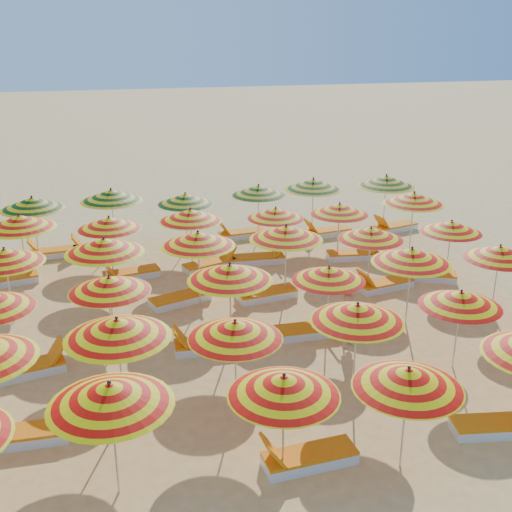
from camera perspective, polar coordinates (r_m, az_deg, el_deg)
The scene contains 52 objects.
ground at distance 17.24m, azimuth 0.38°, elevation -5.56°, with size 120.00×120.00×0.00m, color #F6C26D.
umbrella_1 at distance 10.70m, azimuth -12.84°, elevation -11.93°, with size 2.13×2.13×2.18m.
umbrella_2 at distance 10.91m, azimuth 2.50°, elevation -11.46°, with size 2.30×2.30×2.04m.
umbrella_3 at distance 11.39m, azimuth 13.37°, elevation -10.55°, with size 2.28×2.28×2.04m.
umbrella_7 at distance 12.69m, azimuth -12.23°, elevation -6.33°, with size 2.55×2.55×2.21m.
umbrella_8 at distance 12.71m, azimuth -1.87°, elevation -6.60°, with size 2.21×2.21×2.02m.
umbrella_9 at distance 13.43m, azimuth 9.00°, elevation -5.02°, with size 2.54×2.54×2.09m.
umbrella_10 at distance 14.91m, azimuth 17.73°, elevation -3.67°, with size 2.11×2.11×1.95m.
umbrella_13 at distance 15.18m, azimuth -12.89°, elevation -2.46°, with size 2.25×2.25×2.02m.
umbrella_14 at distance 15.14m, azimuth -2.34°, elevation -1.47°, with size 2.60×2.60×2.17m.
umbrella_15 at distance 15.74m, azimuth 6.50°, elevation -1.58°, with size 2.32×2.32×1.92m.
umbrella_16 at distance 16.69m, azimuth 13.66°, elevation 0.00°, with size 2.56×2.56×2.15m.
umbrella_17 at distance 18.04m, azimuth 20.85°, elevation 0.28°, with size 2.00×2.00×1.99m.
umbrella_18 at distance 17.51m, azimuth -21.43°, elevation 0.00°, with size 2.30×2.30×2.12m.
umbrella_19 at distance 17.25m, azimuth -13.35°, elevation 0.90°, with size 2.56×2.56×2.21m.
umbrella_20 at distance 17.48m, azimuth -5.17°, elevation 1.50°, with size 2.69×2.69×2.17m.
umbrella_21 at distance 17.87m, azimuth 2.69°, elevation 2.08°, with size 2.32×2.32×2.20m.
umbrella_22 at distance 18.63m, azimuth 10.16°, elevation 1.99°, with size 2.41×2.41×2.00m.
umbrella_23 at distance 19.98m, azimuth 16.97°, elevation 2.49°, with size 2.36×2.36×1.93m.
umbrella_24 at distance 20.02m, azimuth -20.27°, elevation 2.87°, with size 2.38×2.38×2.21m.
umbrella_25 at distance 19.72m, azimuth -12.92°, elevation 2.88°, with size 2.44×2.44×2.02m.
umbrella_26 at distance 19.95m, azimuth -5.85°, elevation 3.63°, with size 2.05×2.05×2.07m.
umbrella_27 at distance 20.51m, azimuth 1.76°, elevation 3.83°, with size 2.22×2.22×1.93m.
umbrella_28 at distance 20.88m, azimuth 7.43°, elevation 4.16°, with size 2.19×2.19×2.00m.
umbrella_29 at distance 22.04m, azimuth 13.85°, elevation 5.00°, with size 2.56×2.56×2.17m.
umbrella_30 at distance 21.97m, azimuth -19.28°, elevation 4.45°, with size 2.50×2.50×2.20m.
umbrella_31 at distance 22.15m, azimuth -12.74°, elevation 5.28°, with size 2.46×2.46×2.22m.
umbrella_32 at distance 21.97m, azimuth -6.30°, elevation 5.07°, with size 2.01×2.01×2.02m.
umbrella_33 at distance 22.85m, azimuth 0.22°, elevation 5.85°, with size 2.54×2.54×2.05m.
umbrella_34 at distance 23.26m, azimuth 5.12°, elevation 6.37°, with size 2.55×2.55×2.19m.
umbrella_35 at distance 24.00m, azimuth 11.50°, elevation 6.54°, with size 2.26×2.26×2.22m.
lounger_0 at distance 12.09m, azimuth 4.58°, elevation -17.41°, with size 1.78×0.73×0.69m.
lounger_1 at distance 13.66m, azimuth 20.74°, elevation -13.91°, with size 1.80×0.83×0.69m.
lounger_2 at distance 13.34m, azimuth -20.22°, elevation -14.72°, with size 1.74×0.59×0.69m.
lounger_3 at distance 15.51m, azimuth -19.62°, elevation -9.39°, with size 1.82×0.97×0.69m.
lounger_4 at distance 15.64m, azimuth -4.29°, elevation -7.88°, with size 1.75×0.64×0.69m.
lounger_5 at distance 16.32m, azimuth 4.49°, elevation -6.61°, with size 1.74×0.59×0.69m.
lounger_6 at distance 18.18m, azimuth -6.63°, elevation -3.73°, with size 1.83×1.12×0.69m.
lounger_7 at distance 18.33m, azimuth 0.84°, elevation -3.39°, with size 1.81×0.87×0.69m.
lounger_8 at distance 19.34m, azimuth 11.30°, elevation -2.48°, with size 1.82×0.93×0.69m.
lounger_9 at distance 20.33m, azimuth 14.87°, elevation -1.64°, with size 1.82×1.22×0.69m.
lounger_10 at distance 20.72m, azimuth -21.02°, elevation -1.93°, with size 1.81×0.91×0.69m.
lounger_11 at distance 20.13m, azimuth -11.13°, elevation -1.54°, with size 1.81×0.90×0.69m.
lounger_12 at distance 20.55m, azimuth -4.04°, elevation -0.73°, with size 1.83×1.15×0.69m.
lounger_13 at distance 21.00m, azimuth 0.31°, elevation -0.21°, with size 1.76×0.66×0.69m.
lounger_14 at distance 21.60m, azimuth 8.73°, elevation 0.15°, with size 1.79×0.77×0.69m.
lounger_15 at distance 22.60m, azimuth -17.46°, elevation 0.34°, with size 1.78×0.73×0.69m.
lounger_16 at distance 22.57m, azimuth -13.90°, elevation 0.67°, with size 1.76×0.66×0.69m.
lounger_17 at distance 23.41m, azimuth -1.34°, elevation 2.00°, with size 1.79×0.80×0.69m.
lounger_18 at distance 23.73m, azimuth 6.28°, elevation 2.14°, with size 1.80×0.84×0.69m.
lounger_19 at distance 24.72m, azimuth 12.24°, elevation 2.54°, with size 1.82×1.01×0.69m.
beachgoer_a at distance 15.72m, azimuth 8.28°, elevation -5.68°, with size 0.50×0.33×1.38m, color tan.
Camera 1 is at (-3.64, -15.06, 7.56)m, focal length 45.00 mm.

